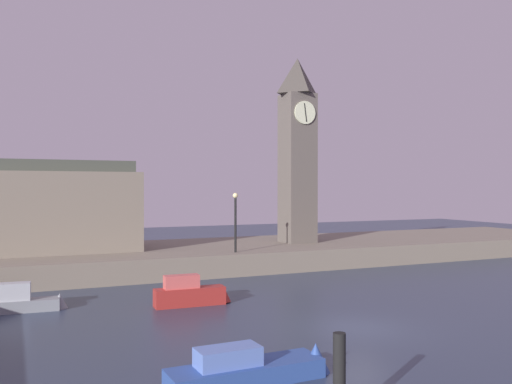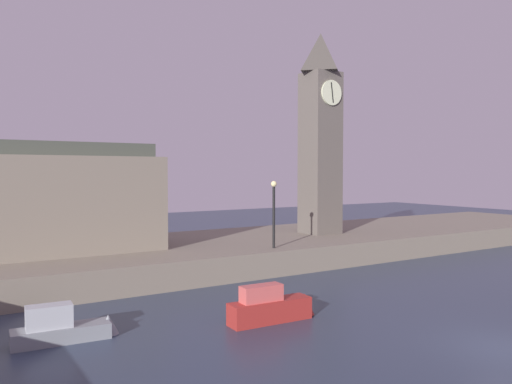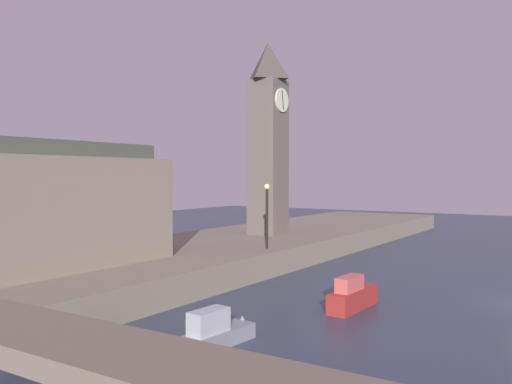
{
  "view_description": "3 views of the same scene",
  "coord_description": "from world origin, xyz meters",
  "px_view_note": "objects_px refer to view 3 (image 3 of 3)",
  "views": [
    {
      "loc": [
        -13.18,
        -19.11,
        5.94
      ],
      "look_at": [
        2.34,
        15.74,
        5.59
      ],
      "focal_mm": 38.25,
      "sensor_mm": 36.0,
      "label": 1
    },
    {
      "loc": [
        -16.52,
        -9.84,
        6.14
      ],
      "look_at": [
        -0.57,
        15.41,
        4.9
      ],
      "focal_mm": 35.61,
      "sensor_mm": 36.0,
      "label": 2
    },
    {
      "loc": [
        -28.08,
        -2.45,
        6.08
      ],
      "look_at": [
        3.44,
        17.9,
        4.91
      ],
      "focal_mm": 38.06,
      "sensor_mm": 36.0,
      "label": 3
    }
  ],
  "objects_px": {
    "streetlamp": "(267,208)",
    "boat_cruiser_grey": "(220,332)",
    "parliament_hall": "(37,204)",
    "boat_dinghy_red": "(355,295)",
    "clock_tower": "(268,136)"
  },
  "relations": [
    {
      "from": "parliament_hall",
      "to": "streetlamp",
      "type": "height_order",
      "value": "parliament_hall"
    },
    {
      "from": "clock_tower",
      "to": "parliament_hall",
      "type": "distance_m",
      "value": 19.99
    },
    {
      "from": "boat_dinghy_red",
      "to": "parliament_hall",
      "type": "bearing_deg",
      "value": 116.46
    },
    {
      "from": "streetlamp",
      "to": "boat_cruiser_grey",
      "type": "bearing_deg",
      "value": -155.01
    },
    {
      "from": "parliament_hall",
      "to": "streetlamp",
      "type": "relative_size",
      "value": 3.09
    },
    {
      "from": "parliament_hall",
      "to": "boat_cruiser_grey",
      "type": "distance_m",
      "value": 12.42
    },
    {
      "from": "parliament_hall",
      "to": "clock_tower",
      "type": "bearing_deg",
      "value": -3.58
    },
    {
      "from": "parliament_hall",
      "to": "boat_cruiser_grey",
      "type": "bearing_deg",
      "value": -94.14
    },
    {
      "from": "clock_tower",
      "to": "boat_dinghy_red",
      "type": "distance_m",
      "value": 19.69
    },
    {
      "from": "parliament_hall",
      "to": "boat_dinghy_red",
      "type": "relative_size",
      "value": 3.13
    },
    {
      "from": "clock_tower",
      "to": "boat_dinghy_red",
      "type": "bearing_deg",
      "value": -135.47
    },
    {
      "from": "clock_tower",
      "to": "parliament_hall",
      "type": "height_order",
      "value": "clock_tower"
    },
    {
      "from": "boat_cruiser_grey",
      "to": "boat_dinghy_red",
      "type": "bearing_deg",
      "value": -14.65
    },
    {
      "from": "clock_tower",
      "to": "parliament_hall",
      "type": "xyz_separation_m",
      "value": [
        -19.44,
        1.22,
        -4.47
      ]
    },
    {
      "from": "streetlamp",
      "to": "boat_dinghy_red",
      "type": "bearing_deg",
      "value": -124.28
    }
  ]
}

